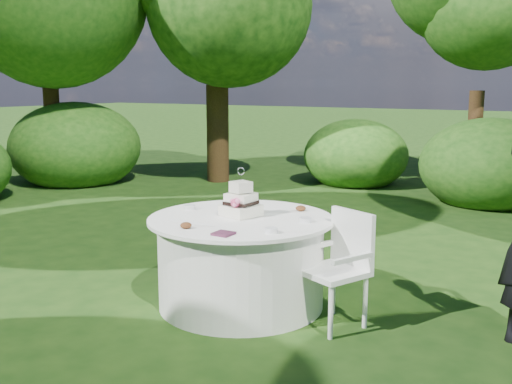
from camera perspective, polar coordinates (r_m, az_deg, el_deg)
ground at (r=5.25m, az=-1.42°, el=-10.64°), size 80.00×80.00×0.00m
napkins at (r=4.46m, az=-3.13°, el=-3.98°), size 0.14×0.14×0.02m
feather_plume at (r=4.84m, az=-6.25°, el=-2.90°), size 0.48×0.07×0.01m
table at (r=5.13m, az=-1.44°, el=-6.58°), size 1.56×1.56×0.77m
cake at (r=5.05m, az=-1.46°, el=-1.04°), size 0.34×0.34×0.42m
chair at (r=4.74m, az=8.08°, el=-6.44°), size 0.58×0.58×0.90m
votives at (r=4.89m, az=-0.31°, el=-2.53°), size 1.21×0.55×0.04m
petal_cups at (r=4.95m, az=-0.86°, el=-2.33°), size 0.56×1.13×0.05m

